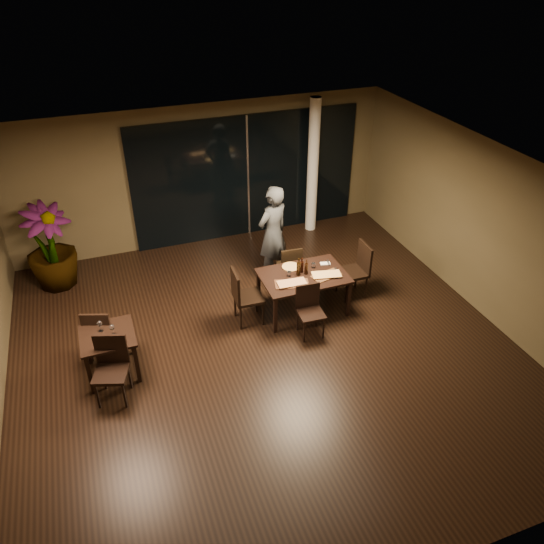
{
  "coord_description": "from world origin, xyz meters",
  "views": [
    {
      "loc": [
        -2.19,
        -6.32,
        5.82
      ],
      "look_at": [
        0.35,
        0.64,
        1.05
      ],
      "focal_mm": 35.0,
      "sensor_mm": 36.0,
      "label": 1
    }
  ],
  "objects_px": {
    "bottle_c": "(302,265)",
    "side_table": "(108,341)",
    "chair_main_left": "(243,294)",
    "chair_side_near": "(111,365)",
    "chair_main_far": "(290,265)",
    "bottle_a": "(299,267)",
    "chair_main_near": "(309,307)",
    "bottle_b": "(306,267)",
    "main_table": "(303,279)",
    "potted_plant": "(50,247)",
    "chair_main_right": "(357,267)",
    "diner": "(273,234)",
    "chair_side_far": "(100,331)"
  },
  "relations": [
    {
      "from": "chair_main_right",
      "to": "chair_side_near",
      "type": "xyz_separation_m",
      "value": [
        -4.55,
        -1.09,
        -0.02
      ]
    },
    {
      "from": "side_table",
      "to": "chair_side_far",
      "type": "relative_size",
      "value": 0.85
    },
    {
      "from": "chair_main_far",
      "to": "chair_main_right",
      "type": "height_order",
      "value": "chair_main_right"
    },
    {
      "from": "side_table",
      "to": "chair_main_left",
      "type": "bearing_deg",
      "value": 13.01
    },
    {
      "from": "bottle_b",
      "to": "chair_main_left",
      "type": "bearing_deg",
      "value": 179.53
    },
    {
      "from": "chair_main_near",
      "to": "diner",
      "type": "height_order",
      "value": "diner"
    },
    {
      "from": "chair_main_far",
      "to": "chair_side_near",
      "type": "bearing_deg",
      "value": 31.62
    },
    {
      "from": "bottle_a",
      "to": "bottle_c",
      "type": "relative_size",
      "value": 1.17
    },
    {
      "from": "potted_plant",
      "to": "chair_side_near",
      "type": "bearing_deg",
      "value": -77.64
    },
    {
      "from": "main_table",
      "to": "chair_side_near",
      "type": "distance_m",
      "value": 3.55
    },
    {
      "from": "side_table",
      "to": "chair_main_right",
      "type": "xyz_separation_m",
      "value": [
        4.54,
        0.62,
        -0.03
      ]
    },
    {
      "from": "chair_main_near",
      "to": "bottle_b",
      "type": "height_order",
      "value": "bottle_b"
    },
    {
      "from": "chair_main_near",
      "to": "chair_side_far",
      "type": "xyz_separation_m",
      "value": [
        -3.36,
        0.53,
        0.02
      ]
    },
    {
      "from": "chair_main_far",
      "to": "bottle_a",
      "type": "relative_size",
      "value": 2.66
    },
    {
      "from": "diner",
      "to": "bottle_c",
      "type": "height_order",
      "value": "diner"
    },
    {
      "from": "side_table",
      "to": "chair_side_near",
      "type": "relative_size",
      "value": 0.79
    },
    {
      "from": "chair_main_far",
      "to": "bottle_c",
      "type": "distance_m",
      "value": 0.77
    },
    {
      "from": "potted_plant",
      "to": "diner",
      "type": "bearing_deg",
      "value": -16.15
    },
    {
      "from": "chair_main_far",
      "to": "chair_main_right",
      "type": "xyz_separation_m",
      "value": [
        1.09,
        -0.65,
        0.09
      ]
    },
    {
      "from": "bottle_c",
      "to": "side_table",
      "type": "bearing_deg",
      "value": -169.94
    },
    {
      "from": "chair_side_near",
      "to": "chair_main_far",
      "type": "bearing_deg",
      "value": 45.01
    },
    {
      "from": "chair_side_near",
      "to": "main_table",
      "type": "bearing_deg",
      "value": 34.28
    },
    {
      "from": "side_table",
      "to": "potted_plant",
      "type": "distance_m",
      "value": 3.0
    },
    {
      "from": "main_table",
      "to": "chair_main_left",
      "type": "relative_size",
      "value": 1.43
    },
    {
      "from": "main_table",
      "to": "chair_main_left",
      "type": "xyz_separation_m",
      "value": [
        -1.11,
        0.03,
        -0.09
      ]
    },
    {
      "from": "chair_main_left",
      "to": "chair_main_right",
      "type": "height_order",
      "value": "chair_main_right"
    },
    {
      "from": "chair_main_near",
      "to": "bottle_c",
      "type": "bearing_deg",
      "value": 81.38
    },
    {
      "from": "chair_side_near",
      "to": "bottle_a",
      "type": "height_order",
      "value": "bottle_a"
    },
    {
      "from": "chair_main_near",
      "to": "diner",
      "type": "bearing_deg",
      "value": 92.52
    },
    {
      "from": "chair_main_near",
      "to": "chair_side_near",
      "type": "xyz_separation_m",
      "value": [
        -3.27,
        -0.36,
        0.06
      ]
    },
    {
      "from": "side_table",
      "to": "bottle_c",
      "type": "bearing_deg",
      "value": 10.06
    },
    {
      "from": "chair_side_far",
      "to": "chair_main_right",
      "type": "bearing_deg",
      "value": -158.11
    },
    {
      "from": "chair_main_left",
      "to": "bottle_c",
      "type": "xyz_separation_m",
      "value": [
        1.11,
        0.07,
        0.31
      ]
    },
    {
      "from": "chair_side_near",
      "to": "chair_main_right",
      "type": "bearing_deg",
      "value": 31.81
    },
    {
      "from": "diner",
      "to": "bottle_a",
      "type": "distance_m",
      "value": 1.2
    },
    {
      "from": "main_table",
      "to": "chair_main_far",
      "type": "distance_m",
      "value": 0.79
    },
    {
      "from": "chair_main_right",
      "to": "bottle_a",
      "type": "relative_size",
      "value": 3.16
    },
    {
      "from": "chair_main_right",
      "to": "chair_main_far",
      "type": "bearing_deg",
      "value": -120.1
    },
    {
      "from": "diner",
      "to": "chair_main_near",
      "type": "bearing_deg",
      "value": 65.29
    },
    {
      "from": "bottle_a",
      "to": "chair_main_near",
      "type": "bearing_deg",
      "value": -95.28
    },
    {
      "from": "chair_main_right",
      "to": "chair_main_left",
      "type": "bearing_deg",
      "value": -87.0
    },
    {
      "from": "chair_main_far",
      "to": "chair_main_left",
      "type": "relative_size",
      "value": 0.85
    },
    {
      "from": "chair_main_left",
      "to": "chair_side_near",
      "type": "relative_size",
      "value": 1.03
    },
    {
      "from": "potted_plant",
      "to": "bottle_b",
      "type": "height_order",
      "value": "potted_plant"
    },
    {
      "from": "bottle_a",
      "to": "main_table",
      "type": "bearing_deg",
      "value": -21.29
    },
    {
      "from": "chair_main_far",
      "to": "bottle_b",
      "type": "bearing_deg",
      "value": 95.3
    },
    {
      "from": "chair_main_right",
      "to": "chair_side_near",
      "type": "bearing_deg",
      "value": -75.69
    },
    {
      "from": "diner",
      "to": "main_table",
      "type": "bearing_deg",
      "value": 71.69
    },
    {
      "from": "side_table",
      "to": "chair_main_far",
      "type": "bearing_deg",
      "value": 20.14
    },
    {
      "from": "main_table",
      "to": "bottle_b",
      "type": "height_order",
      "value": "bottle_b"
    }
  ]
}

